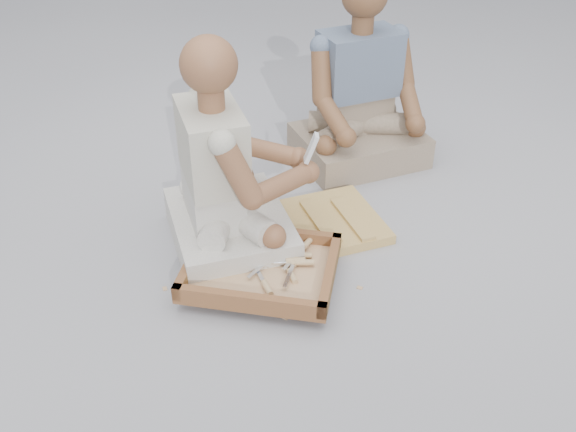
{
  "coord_description": "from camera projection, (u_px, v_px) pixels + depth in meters",
  "views": [
    {
      "loc": [
        -0.23,
        -1.65,
        1.51
      ],
      "look_at": [
        -0.03,
        0.12,
        0.3
      ],
      "focal_mm": 40.0,
      "sensor_mm": 36.0,
      "label": 1
    }
  ],
  "objects": [
    {
      "name": "companion",
      "position": [
        360.0,
        102.0,
        2.94
      ],
      "size": [
        0.66,
        0.58,
        0.87
      ],
      "rotation": [
        0.0,
        0.0,
        3.42
      ],
      "color": "gray",
      "rests_on": "ground"
    },
    {
      "name": "craftsman",
      "position": [
        226.0,
        182.0,
        2.36
      ],
      "size": [
        0.61,
        0.61,
        0.84
      ],
      "rotation": [
        0.0,
        0.0,
        -1.38
      ],
      "color": "beige",
      "rests_on": "ground"
    },
    {
      "name": "wood_chip_1",
      "position": [
        273.0,
        259.0,
        2.44
      ],
      "size": [
        0.02,
        0.02,
        0.0
      ],
      "primitive_type": "cube",
      "rotation": [
        0.0,
        0.0,
        2.19
      ],
      "color": "tan",
      "rests_on": "ground"
    },
    {
      "name": "ground",
      "position": [
        301.0,
        306.0,
        2.23
      ],
      "size": [
        60.0,
        60.0,
        0.0
      ],
      "primitive_type": "plane",
      "color": "#9D9CA1",
      "rests_on": "ground"
    },
    {
      "name": "wood_chip_3",
      "position": [
        257.0,
        298.0,
        2.26
      ],
      "size": [
        0.02,
        0.02,
        0.0
      ],
      "primitive_type": "cube",
      "rotation": [
        0.0,
        0.0,
        2.6
      ],
      "color": "tan",
      "rests_on": "ground"
    },
    {
      "name": "wood_chip_5",
      "position": [
        209.0,
        265.0,
        2.41
      ],
      "size": [
        0.02,
        0.02,
        0.0
      ],
      "primitive_type": "cube",
      "rotation": [
        0.0,
        0.0,
        1.01
      ],
      "color": "tan",
      "rests_on": "ground"
    },
    {
      "name": "carved_panel",
      "position": [
        305.0,
        227.0,
        2.58
      ],
      "size": [
        0.69,
        0.54,
        0.04
      ],
      "primitive_type": "cube",
      "rotation": [
        0.0,
        0.0,
        0.24
      ],
      "color": "olive",
      "rests_on": "ground"
    },
    {
      "name": "chisel_3",
      "position": [
        298.0,
        262.0,
        2.3
      ],
      "size": [
        0.22,
        0.04,
        0.02
      ],
      "rotation": [
        0.0,
        0.0,
        -0.1
      ],
      "color": "silver",
      "rests_on": "tool_tray"
    },
    {
      "name": "chisel_0",
      "position": [
        284.0,
        258.0,
        2.32
      ],
      "size": [
        0.16,
        0.18,
        0.02
      ],
      "rotation": [
        0.0,
        0.0,
        -0.84
      ],
      "color": "silver",
      "rests_on": "tool_tray"
    },
    {
      "name": "mobile_phone",
      "position": [
        311.0,
        148.0,
        2.33
      ],
      "size": [
        0.06,
        0.05,
        0.11
      ],
      "rotation": [
        -0.35,
        0.0,
        -1.66
      ],
      "color": "silver",
      "rests_on": "craftsman"
    },
    {
      "name": "wood_chip_2",
      "position": [
        266.0,
        259.0,
        2.44
      ],
      "size": [
        0.02,
        0.02,
        0.0
      ],
      "primitive_type": "cube",
      "rotation": [
        0.0,
        0.0,
        2.16
      ],
      "color": "tan",
      "rests_on": "ground"
    },
    {
      "name": "chisel_8",
      "position": [
        289.0,
        261.0,
        2.3
      ],
      "size": [
        0.22,
        0.03,
        0.02
      ],
      "rotation": [
        0.0,
        0.0,
        -0.03
      ],
      "color": "silver",
      "rests_on": "tool_tray"
    },
    {
      "name": "chisel_7",
      "position": [
        295.0,
        259.0,
        2.32
      ],
      "size": [
        0.09,
        0.21,
        0.02
      ],
      "rotation": [
        0.0,
        0.0,
        1.21
      ],
      "color": "silver",
      "rests_on": "tool_tray"
    },
    {
      "name": "chisel_5",
      "position": [
        274.0,
        241.0,
        2.43
      ],
      "size": [
        0.07,
        0.22,
        0.02
      ],
      "rotation": [
        0.0,
        0.0,
        1.32
      ],
      "color": "silver",
      "rests_on": "tool_tray"
    },
    {
      "name": "chisel_9",
      "position": [
        296.0,
        255.0,
        2.34
      ],
      "size": [
        0.22,
        0.06,
        0.02
      ],
      "rotation": [
        0.0,
        0.0,
        -0.17
      ],
      "color": "silver",
      "rests_on": "tool_tray"
    },
    {
      "name": "chisel_4",
      "position": [
        265.0,
        284.0,
        2.21
      ],
      "size": [
        0.07,
        0.22,
        0.02
      ],
      "rotation": [
        0.0,
        0.0,
        -1.32
      ],
      "color": "silver",
      "rests_on": "tool_tray"
    },
    {
      "name": "chisel_1",
      "position": [
        305.0,
        245.0,
        2.38
      ],
      "size": [
        0.14,
        0.19,
        0.02
      ],
      "rotation": [
        0.0,
        0.0,
        0.95
      ],
      "color": "silver",
      "rests_on": "tool_tray"
    },
    {
      "name": "chisel_2",
      "position": [
        290.0,
        273.0,
        2.27
      ],
      "size": [
        0.06,
        0.22,
        0.02
      ],
      "rotation": [
        0.0,
        0.0,
        -1.37
      ],
      "color": "silver",
      "rests_on": "tool_tray"
    },
    {
      "name": "wood_chip_6",
      "position": [
        360.0,
        288.0,
        2.3
      ],
      "size": [
        0.02,
        0.02,
        0.0
      ],
      "primitive_type": "cube",
      "rotation": [
        0.0,
        0.0,
        2.57
      ],
      "color": "tan",
      "rests_on": "ground"
    },
    {
      "name": "wood_chip_4",
      "position": [
        250.0,
        222.0,
        2.65
      ],
      "size": [
        0.02,
        0.02,
        0.0
      ],
      "primitive_type": "cube",
      "rotation": [
        0.0,
        0.0,
        2.98
      ],
      "color": "tan",
      "rests_on": "ground"
    },
    {
      "name": "wood_chip_0",
      "position": [
        165.0,
        289.0,
        2.3
      ],
      "size": [
        0.02,
        0.02,
        0.0
      ],
      "primitive_type": "cube",
      "rotation": [
        0.0,
        0.0,
        1.81
      ],
      "color": "tan",
      "rests_on": "ground"
    },
    {
      "name": "tool_tray",
      "position": [
        261.0,
        269.0,
        2.29
      ],
      "size": [
        0.63,
        0.56,
        0.07
      ],
      "rotation": [
        0.0,
        0.0,
        -0.3
      ],
      "color": "brown",
      "rests_on": "carved_panel"
    },
    {
      "name": "chisel_6",
      "position": [
        277.0,
        255.0,
        2.34
      ],
      "size": [
        0.16,
        0.17,
        0.02
      ],
      "rotation": [
        0.0,
        0.0,
        0.81
      ],
      "color": "silver",
      "rests_on": "tool_tray"
    },
    {
      "name": "wood_chip_7",
      "position": [
        285.0,
        318.0,
        2.18
      ],
      "size": [
        0.02,
        0.02,
        0.0
      ],
      "primitive_type": "cube",
      "rotation": [
        0.0,
        0.0,
        2.49
      ],
      "color": "tan",
      "rests_on": "ground"
    }
  ]
}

